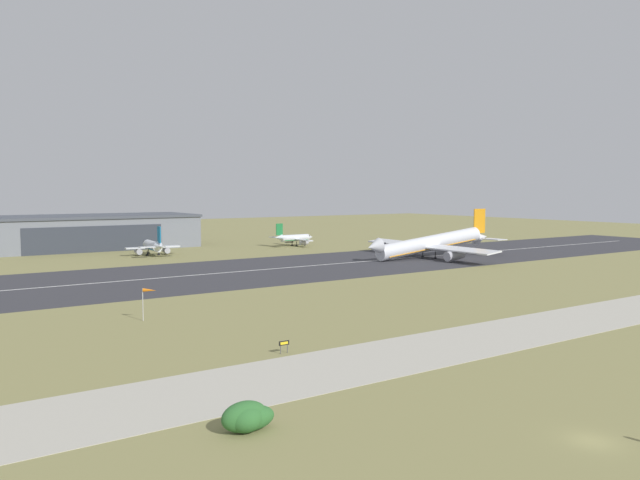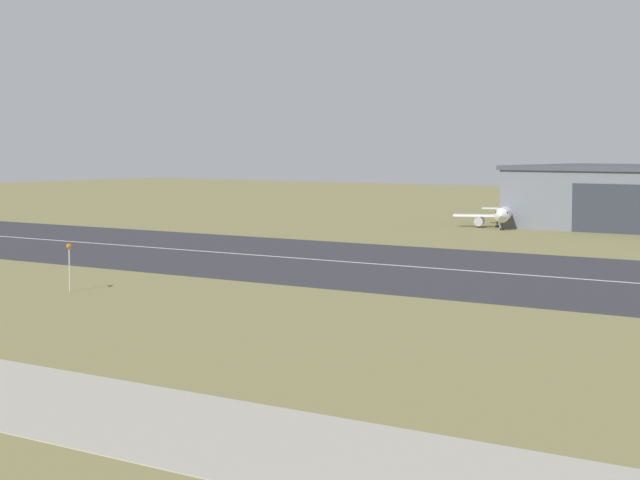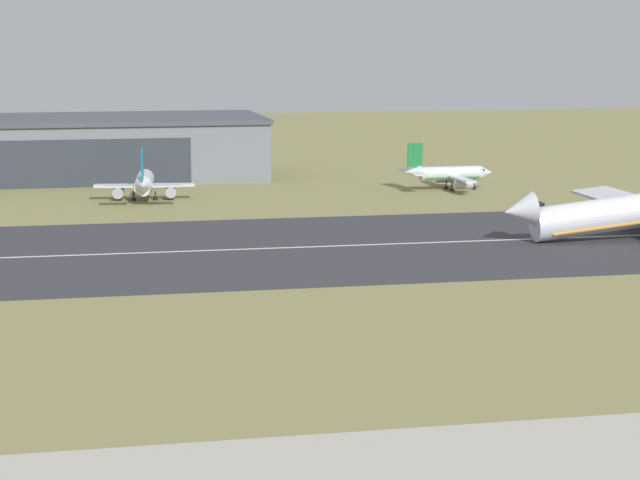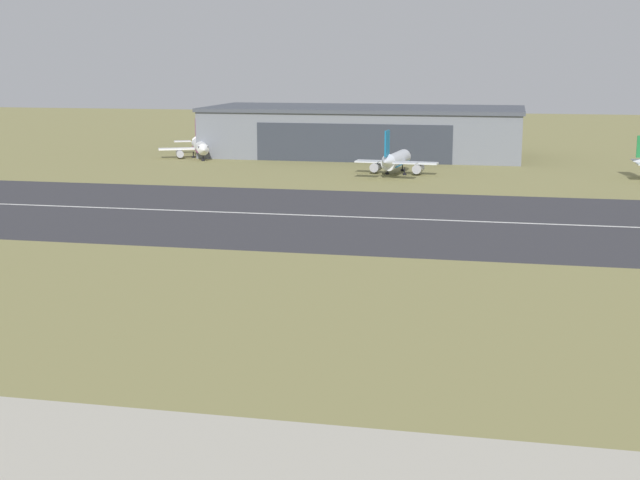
% 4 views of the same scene
% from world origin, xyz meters
% --- Properties ---
extents(runway_strip, '(456.29, 54.68, 0.06)m').
position_xyz_m(runway_strip, '(0.00, 117.86, 0.03)').
color(runway_strip, '#333338').
rests_on(runway_strip, ground_plane).
extents(runway_centreline, '(410.66, 0.70, 0.01)m').
position_xyz_m(runway_centreline, '(0.00, 117.86, 0.07)').
color(runway_centreline, silver).
rests_on(runway_centreline, runway_strip).
extents(hangar_building, '(79.80, 34.03, 12.35)m').
position_xyz_m(hangar_building, '(7.52, 209.34, 6.19)').
color(hangar_building, slate).
rests_on(hangar_building, ground_plane).
extents(airplane_parked_west, '(17.79, 21.52, 10.06)m').
position_xyz_m(airplane_parked_west, '(20.67, 171.43, 3.07)').
color(airplane_parked_west, silver).
rests_on(airplane_parked_west, ground_plane).
extents(airplane_parked_east, '(17.37, 21.42, 8.96)m').
position_xyz_m(airplane_parked_east, '(77.58, 174.52, 3.05)').
color(airplane_parked_east, silver).
rests_on(airplane_parked_east, ground_plane).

